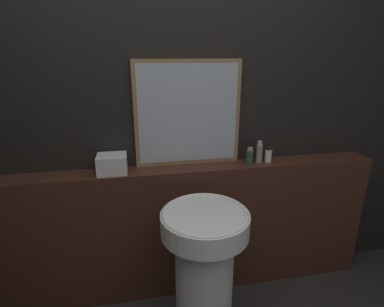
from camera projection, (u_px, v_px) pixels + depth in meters
name	position (u px, v px, depth m)	size (l,w,h in m)	color
wall_back	(179.00, 113.00, 1.92)	(8.00, 0.06, 2.50)	black
vanity_counter	(183.00, 230.00, 2.06)	(2.62, 0.18, 0.92)	#422319
pedestal_sink	(204.00, 270.00, 1.64)	(0.46, 0.46, 0.85)	white
mirror	(188.00, 114.00, 1.88)	(0.67, 0.03, 0.66)	#937047
towel_stack	(112.00, 164.00, 1.82)	(0.18, 0.15, 0.11)	silver
shampoo_bottle	(250.00, 156.00, 1.98)	(0.05, 0.05, 0.11)	#2D4C3D
conditioner_bottle	(259.00, 153.00, 1.98)	(0.04, 0.04, 0.15)	gray
lotion_bottle	(268.00, 155.00, 2.00)	(0.05, 0.05, 0.10)	white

